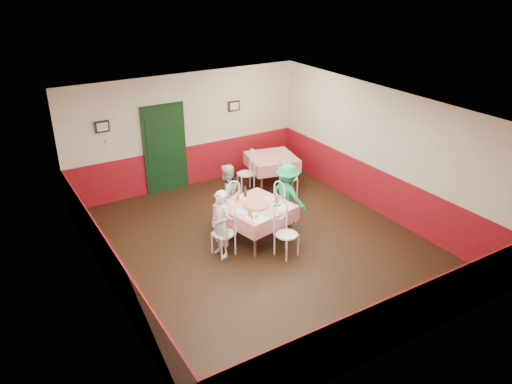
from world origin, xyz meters
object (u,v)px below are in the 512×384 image
main_table (256,222)px  glass_b (277,199)px  chair_left (223,233)px  chair_second_b (289,178)px  chair_near (287,235)px  diner_far (227,195)px  glass_a (250,213)px  diner_left (221,224)px  chair_second_a (246,174)px  beer_bottle (245,192)px  chair_far (229,205)px  pizza (256,205)px  diner_right (287,195)px  wallet (277,205)px  second_table (272,170)px  glass_c (238,198)px  chair_right (285,206)px

main_table → glass_b: glass_b is taller
chair_left → chair_second_b: size_ratio=1.00×
chair_near → diner_far: bearing=89.8°
glass_a → diner_left: 0.59m
chair_second_a → beer_bottle: 2.02m
beer_bottle → chair_second_b: bearing=28.7°
chair_far → pizza: (0.16, -0.86, 0.33)m
beer_bottle → diner_left: diner_left is taller
chair_left → glass_b: glass_b is taller
glass_a → diner_right: size_ratio=0.11×
wallet → second_table: bearing=47.4°
pizza → diner_left: 0.89m
chair_second_b → wallet: size_ratio=8.18×
glass_a → wallet: 0.68m
main_table → wallet: size_ratio=11.09×
glass_c → diner_far: diner_far is taller
chair_far → glass_a: bearing=74.4°
chair_second_b → glass_a: glass_a is taller
glass_c → main_table: bearing=-61.8°
main_table → chair_far: 0.85m
chair_left → chair_right: same height
chair_far → chair_near: same height
chair_second_a → main_table: bearing=-13.4°
chair_second_a → diner_left: (-1.88, -2.32, 0.22)m
chair_near → glass_b: (0.24, 0.72, 0.38)m
diner_far → glass_c: bearing=74.2°
second_table → pizza: bearing=-129.1°
glass_c → diner_left: size_ratio=0.09×
chair_second_b → diner_right: (-0.87, -1.20, 0.24)m
main_table → chair_right: (0.83, 0.17, 0.08)m
chair_far → glass_a: (-0.16, -1.17, 0.38)m
main_table → beer_bottle: beer_bottle is taller
chair_right → glass_a: 1.33m
wallet → glass_b: bearing=48.7°
beer_bottle → diner_far: diner_far is taller
diner_left → main_table: bearing=93.3°
chair_second_a → beer_bottle: beer_bottle is taller
chair_second_a → glass_c: size_ratio=7.27×
chair_left → chair_second_b: same height
glass_c → beer_bottle: size_ratio=0.54×
chair_near → wallet: bearing=62.4°
diner_right → chair_left: bearing=84.0°
chair_left → chair_far: 1.20m
chair_second_a → diner_left: bearing=-27.4°
beer_bottle → wallet: bearing=-63.3°
diner_left → diner_far: 1.27m
chair_left → glass_a: bearing=64.6°
chair_left → glass_a: glass_a is taller
chair_left → diner_right: 1.77m
chair_right → diner_right: bearing=-83.5°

